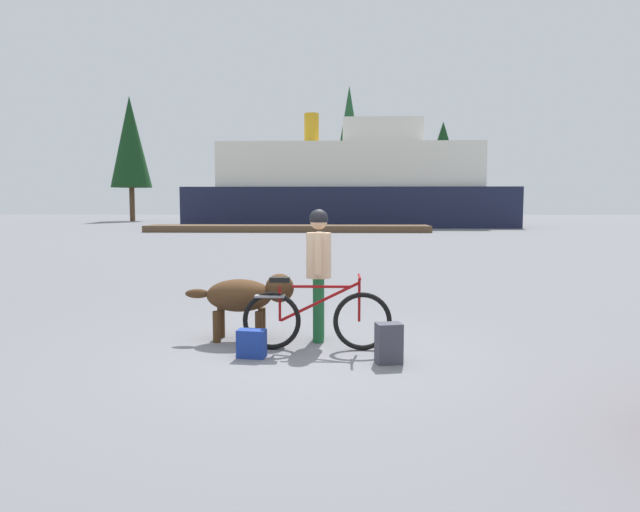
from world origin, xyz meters
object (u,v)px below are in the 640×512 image
at_px(bicycle, 316,319).
at_px(backpack, 389,343).
at_px(person_cyclist, 319,262).
at_px(dog, 247,296).
at_px(handbag_pannier, 252,344).
at_px(ferry_boat, 350,187).

relative_size(bicycle, backpack, 4.01).
distance_m(person_cyclist, backpack, 1.54).
height_order(person_cyclist, backpack, person_cyclist).
bearing_deg(dog, person_cyclist, 0.86).
xyz_separation_m(dog, backpack, (1.74, -1.03, -0.35)).
distance_m(dog, handbag_pannier, 0.96).
height_order(person_cyclist, handbag_pannier, person_cyclist).
height_order(person_cyclist, ferry_boat, ferry_boat).
height_order(dog, ferry_boat, ferry_boat).
xyz_separation_m(bicycle, ferry_boat, (1.09, 37.38, 2.58)).
height_order(backpack, handbag_pannier, backpack).
relative_size(dog, handbag_pannier, 4.35).
xyz_separation_m(bicycle, backpack, (0.83, -0.55, -0.16)).
relative_size(bicycle, dog, 1.28).
distance_m(bicycle, backpack, 1.01).
bearing_deg(ferry_boat, person_cyclist, -91.67).
distance_m(person_cyclist, handbag_pannier, 1.42).
bearing_deg(person_cyclist, ferry_boat, 88.33).
bearing_deg(handbag_pannier, ferry_boat, 87.25).
height_order(bicycle, ferry_boat, ferry_boat).
xyz_separation_m(person_cyclist, ferry_boat, (1.07, 36.89, 1.95)).
distance_m(bicycle, handbag_pannier, 0.84).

